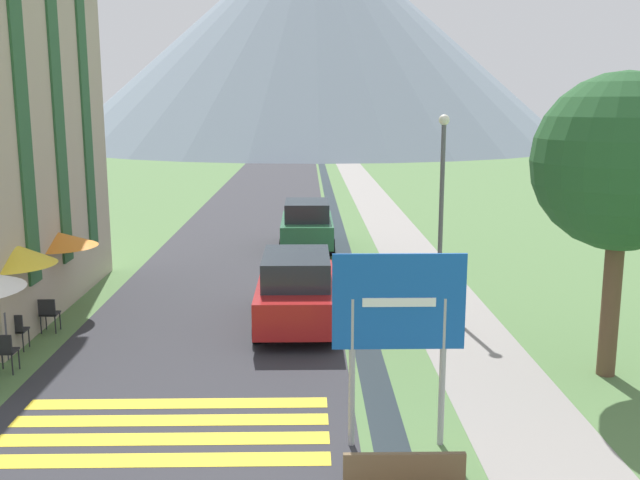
{
  "coord_description": "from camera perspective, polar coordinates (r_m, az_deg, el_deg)",
  "views": [
    {
      "loc": [
        -0.14,
        -6.66,
        5.39
      ],
      "look_at": [
        0.17,
        10.0,
        2.19
      ],
      "focal_mm": 40.0,
      "sensor_mm": 36.0,
      "label": 1
    }
  ],
  "objects": [
    {
      "name": "drainage_channel",
      "position": [
        37.08,
        1.01,
        2.52
      ],
      "size": [
        0.6,
        60.0,
        0.0
      ],
      "color": "black",
      "rests_on": "ground_plane"
    },
    {
      "name": "cafe_chair_far_left",
      "position": [
        18.2,
        -20.89,
        -5.4
      ],
      "size": [
        0.4,
        0.4,
        0.85
      ],
      "rotation": [
        0.0,
        0.0,
        0.23
      ],
      "color": "#232328",
      "rests_on": "ground_plane"
    },
    {
      "name": "cafe_umbrella_middle_yellow",
      "position": [
        17.17,
        -23.69,
        -0.99
      ],
      "size": [
        2.07,
        2.07,
        2.4
      ],
      "color": "#B7B2A8",
      "rests_on": "ground_plane"
    },
    {
      "name": "mountain_distant",
      "position": [
        98.46,
        -0.42,
        16.24
      ],
      "size": [
        67.07,
        67.07,
        29.15
      ],
      "color": "gray",
      "rests_on": "ground_plane"
    },
    {
      "name": "cafe_chair_far_right",
      "position": [
        18.65,
        -21.9,
        -5.09
      ],
      "size": [
        0.4,
        0.4,
        0.85
      ],
      "rotation": [
        0.0,
        0.0,
        -0.34
      ],
      "color": "#232328",
      "rests_on": "ground_plane"
    },
    {
      "name": "cafe_umbrella_rear_orange",
      "position": [
        19.55,
        -20.29,
        0.06
      ],
      "size": [
        2.04,
        2.04,
        2.15
      ],
      "color": "#B7B2A8",
      "rests_on": "ground_plane"
    },
    {
      "name": "road_sign",
      "position": [
        11.18,
        6.3,
        -6.27
      ],
      "size": [
        2.07,
        0.11,
        3.14
      ],
      "color": "#9E9EA3",
      "rests_on": "ground_plane"
    },
    {
      "name": "road",
      "position": [
        37.13,
        -4.71,
        2.5
      ],
      "size": [
        6.4,
        60.0,
        0.01
      ],
      "color": "#2D2D33",
      "rests_on": "ground_plane"
    },
    {
      "name": "cafe_chair_middle",
      "position": [
        17.17,
        -23.16,
        -6.53
      ],
      "size": [
        0.4,
        0.4,
        0.85
      ],
      "rotation": [
        0.0,
        0.0,
        -0.19
      ],
      "color": "#232328",
      "rests_on": "ground_plane"
    },
    {
      "name": "crosswalk_marking",
      "position": [
        12.64,
        -12.13,
        -14.6
      ],
      "size": [
        5.44,
        2.54,
        0.01
      ],
      "color": "yellow",
      "rests_on": "ground_plane"
    },
    {
      "name": "cafe_chair_near_left",
      "position": [
        15.86,
        -23.93,
        -8.01
      ],
      "size": [
        0.4,
        0.4,
        0.85
      ],
      "rotation": [
        0.0,
        0.0,
        0.02
      ],
      "color": "#232328",
      "rests_on": "ground_plane"
    },
    {
      "name": "parked_car_near",
      "position": [
        17.5,
        -1.89,
        -3.95
      ],
      "size": [
        1.97,
        4.47,
        1.82
      ],
      "color": "#A31919",
      "rests_on": "ground_plane"
    },
    {
      "name": "tree_by_path",
      "position": [
        14.85,
        23.01,
        5.69
      ],
      "size": [
        3.42,
        3.42,
        6.01
      ],
      "color": "brown",
      "rests_on": "ground_plane"
    },
    {
      "name": "streetlamp",
      "position": [
        18.98,
        9.71,
        3.59
      ],
      "size": [
        0.28,
        0.28,
        5.11
      ],
      "color": "#515156",
      "rests_on": "ground_plane"
    },
    {
      "name": "ground_plane",
      "position": [
        27.21,
        -0.75,
        -0.55
      ],
      "size": [
        160.0,
        160.0,
        0.0
      ],
      "primitive_type": "plane",
      "color": "#517542"
    },
    {
      "name": "parked_car_far",
      "position": [
        26.72,
        -1.05,
        1.23
      ],
      "size": [
        1.99,
        4.13,
        1.82
      ],
      "color": "#28663D",
      "rests_on": "ground_plane"
    },
    {
      "name": "footpath",
      "position": [
        37.25,
        4.71,
        2.53
      ],
      "size": [
        2.2,
        60.0,
        0.01
      ],
      "color": "gray",
      "rests_on": "ground_plane"
    }
  ]
}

